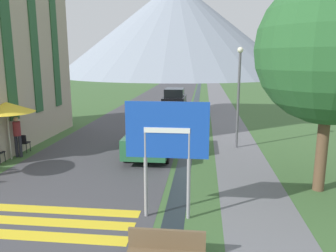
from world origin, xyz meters
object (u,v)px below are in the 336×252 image
Objects in this scene: tree_by_path at (332,49)px; cafe_umbrella_middle_yellow at (6,107)px; streetlamp at (239,89)px; cafe_chair_far_left at (23,142)px; road_sign at (167,140)px; parked_car_near at (151,134)px; parked_car_far at (175,99)px; person_standing_terrace at (17,134)px.

cafe_umbrella_middle_yellow is at bearing 170.12° from tree_by_path.
streetlamp is 0.70× the size of tree_by_path.
cafe_umbrella_middle_yellow is at bearing -113.51° from cafe_chair_far_left.
road_sign is 0.70× the size of parked_car_near.
road_sign is 3.78× the size of cafe_chair_far_left.
parked_car_far is at bearing 109.12° from streetlamp.
cafe_umbrella_middle_yellow is 1.38× the size of person_standing_terrace.
road_sign reaches higher than parked_car_near.
cafe_chair_far_left is 0.47× the size of person_standing_terrace.
road_sign is at bearing -152.85° from tree_by_path.
cafe_chair_far_left is 10.38m from streetlamp.
tree_by_path is at bearing -69.57° from parked_car_far.
parked_car_near is 6.26m from cafe_umbrella_middle_yellow.
cafe_umbrella_middle_yellow is (0.00, -1.04, 1.76)m from cafe_chair_far_left.
parked_car_near is 4.70m from streetlamp.
cafe_umbrella_middle_yellow reaches higher than parked_car_near.
person_standing_terrace is at bearing 65.87° from cafe_umbrella_middle_yellow.
road_sign is 9.38m from cafe_chair_far_left.
parked_car_far is 2.15× the size of person_standing_terrace.
cafe_umbrella_middle_yellow is (-7.33, 4.57, 0.09)m from road_sign.
cafe_chair_far_left is 0.34× the size of cafe_umbrella_middle_yellow.
cafe_umbrella_middle_yellow is at bearing 148.05° from road_sign.
cafe_chair_far_left is 13.17m from tree_by_path.
streetlamp is at bearing -70.88° from parked_car_far.
parked_car_near is 2.53× the size of person_standing_terrace.
cafe_umbrella_middle_yellow reaches higher than person_standing_terrace.
person_standing_terrace is at bearing 145.58° from road_sign.
cafe_umbrella_middle_yellow reaches higher than parked_car_far.
parked_car_far is 0.56× the size of tree_by_path.
streetlamp is at bearing 71.12° from road_sign.
streetlamp is at bearing -12.54° from cafe_chair_far_left.
cafe_umbrella_middle_yellow is at bearing -163.21° from streetlamp.
cafe_chair_far_left is 2.05m from cafe_umbrella_middle_yellow.
person_standing_terrace is at bearing -100.88° from cafe_chair_far_left.
parked_car_near is 5.38× the size of cafe_chair_far_left.
cafe_chair_far_left is 0.89m from person_standing_terrace.
parked_car_far is 18.47m from tree_by_path.
road_sign is at bearing -108.88° from streetlamp.
parked_car_far reaches higher than cafe_chair_far_left.
streetlamp is at bearing 20.76° from parked_car_near.
parked_car_near is 1.83× the size of cafe_umbrella_middle_yellow.
parked_car_near is 8.04m from tree_by_path.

